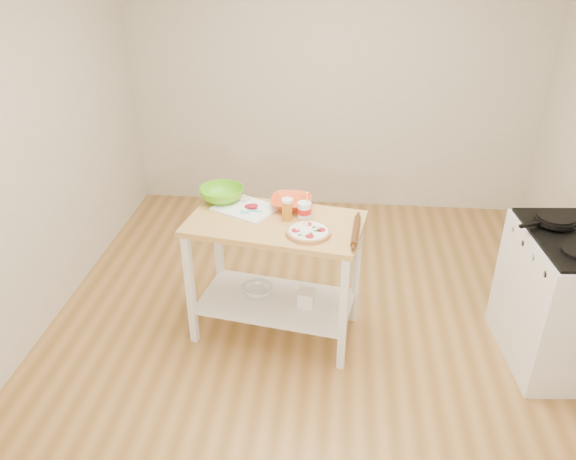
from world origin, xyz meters
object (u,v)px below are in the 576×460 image
(skillet, at_px, (554,220))
(spatula, at_px, (250,212))
(beer_pint, at_px, (287,209))
(shelf_glass_bowl, at_px, (258,290))
(knife, at_px, (226,200))
(rolling_pin, at_px, (356,231))
(prep_island, at_px, (275,254))
(shelf_bin, at_px, (306,298))
(gas_stove, at_px, (571,299))
(cutting_board, at_px, (246,207))
(orange_bowl, at_px, (291,203))
(green_bowl, at_px, (222,194))
(yogurt_tub, at_px, (304,210))
(pizza, at_px, (308,232))

(skillet, distance_m, spatula, 1.96)
(beer_pint, height_order, shelf_glass_bowl, beer_pint)
(knife, xyz_separation_m, rolling_pin, (0.90, -0.38, 0.00))
(spatula, bearing_deg, knife, 143.99)
(prep_island, xyz_separation_m, shelf_bin, (0.22, -0.03, -0.33))
(gas_stove, height_order, knife, gas_stove)
(knife, distance_m, shelf_bin, 0.89)
(shelf_bin, bearing_deg, prep_island, 171.41)
(skillet, relative_size, cutting_board, 0.77)
(prep_island, xyz_separation_m, skillet, (1.78, 0.04, 0.33))
(beer_pint, xyz_separation_m, shelf_glass_bowl, (-0.22, 0.03, -0.68))
(skillet, relative_size, shelf_bin, 3.40)
(gas_stove, relative_size, shelf_bin, 9.97)
(orange_bowl, relative_size, green_bowl, 0.91)
(cutting_board, bearing_deg, shelf_bin, 3.04)
(spatula, relative_size, shelf_glass_bowl, 0.70)
(prep_island, height_order, rolling_pin, rolling_pin)
(skillet, bearing_deg, rolling_pin, 162.76)
(cutting_board, bearing_deg, orange_bowl, 36.65)
(gas_stove, xyz_separation_m, green_bowl, (-2.36, 0.37, 0.48))
(shelf_bin, bearing_deg, yogurt_tub, 107.37)
(knife, relative_size, orange_bowl, 0.92)
(skillet, distance_m, shelf_glass_bowl, 2.03)
(prep_island, distance_m, beer_pint, 0.34)
(orange_bowl, bearing_deg, shelf_glass_bowl, -145.80)
(gas_stove, bearing_deg, shelf_glass_bowl, 170.74)
(spatula, xyz_separation_m, shelf_glass_bowl, (0.04, -0.03, -0.62))
(beer_pint, distance_m, shelf_glass_bowl, 0.72)
(orange_bowl, height_order, beer_pint, beer_pint)
(orange_bowl, height_order, green_bowl, green_bowl)
(prep_island, height_order, orange_bowl, orange_bowl)
(skillet, bearing_deg, yogurt_tub, 154.36)
(prep_island, height_order, skillet, skillet)
(knife, bearing_deg, skillet, -23.31)
(cutting_board, xyz_separation_m, spatula, (0.05, -0.08, 0.01))
(skillet, distance_m, pizza, 1.56)
(prep_island, relative_size, shelf_bin, 11.08)
(green_bowl, bearing_deg, yogurt_tub, -19.73)
(green_bowl, xyz_separation_m, rolling_pin, (0.94, -0.40, -0.03))
(prep_island, distance_m, shelf_bin, 0.40)
(gas_stove, bearing_deg, green_bowl, 166.07)
(pizza, distance_m, cutting_board, 0.56)
(spatula, bearing_deg, rolling_pin, -13.63)
(pizza, bearing_deg, cutting_board, 144.72)
(green_bowl, bearing_deg, pizza, -34.04)
(shelf_glass_bowl, relative_size, shelf_bin, 1.95)
(pizza, xyz_separation_m, cutting_board, (-0.45, 0.32, -0.01))
(shelf_glass_bowl, bearing_deg, rolling_pin, -15.73)
(cutting_board, xyz_separation_m, shelf_bin, (0.44, -0.20, -0.59))
(skillet, height_order, beer_pint, beer_pint)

